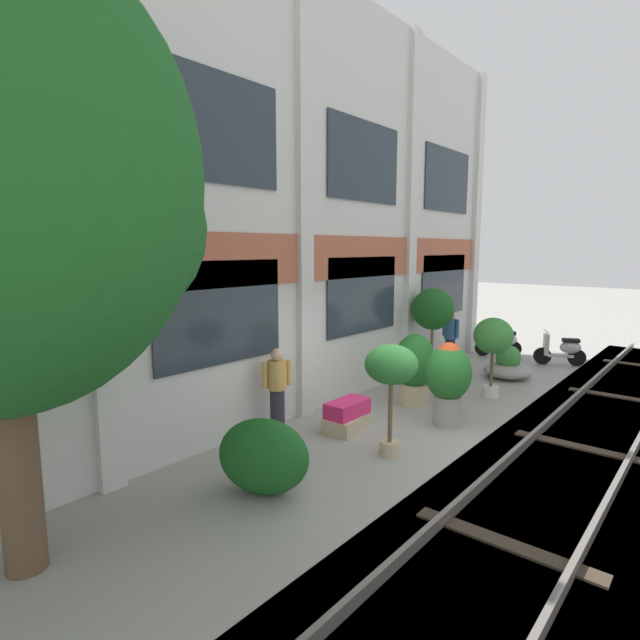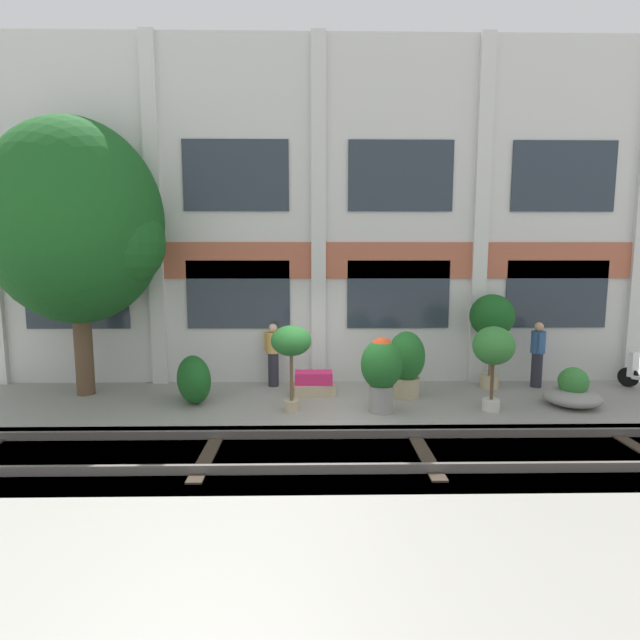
% 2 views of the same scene
% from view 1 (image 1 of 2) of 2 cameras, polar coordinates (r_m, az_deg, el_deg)
% --- Properties ---
extents(ground_plane, '(80.00, 80.00, 0.00)m').
position_cam_1_polar(ground_plane, '(8.84, 10.32, -13.80)').
color(ground_plane, gray).
extents(apartment_facade, '(16.43, 0.64, 8.46)m').
position_cam_1_polar(apartment_facade, '(9.82, -3.10, 13.54)').
color(apartment_facade, silver).
rests_on(apartment_facade, ground).
extents(rail_tracks, '(24.07, 2.80, 0.43)m').
position_cam_1_polar(rail_tracks, '(8.13, 24.93, -17.52)').
color(rail_tracks, '#4C473F').
rests_on(rail_tracks, ground).
extents(potted_plant_low_pan, '(0.85, 0.85, 1.78)m').
position_cam_1_polar(potted_plant_low_pan, '(11.65, 19.18, -2.04)').
color(potted_plant_low_pan, beige).
rests_on(potted_plant_low_pan, ground).
extents(potted_plant_stone_basin, '(0.86, 0.86, 1.58)m').
position_cam_1_polar(potted_plant_stone_basin, '(9.60, 14.43, -6.26)').
color(potted_plant_stone_basin, gray).
rests_on(potted_plant_stone_basin, ground).
extents(potted_plant_square_trough, '(1.02, 0.64, 0.55)m').
position_cam_1_polar(potted_plant_square_trough, '(9.28, 3.14, -10.89)').
color(potted_plant_square_trough, tan).
rests_on(potted_plant_square_trough, ground).
extents(potted_plant_tall_urn, '(1.05, 1.05, 2.30)m').
position_cam_1_polar(potted_plant_tall_urn, '(12.84, 12.76, 0.85)').
color(potted_plant_tall_urn, tan).
rests_on(potted_plant_tall_urn, ground).
extents(potted_plant_terracotta_small, '(0.84, 0.84, 1.80)m').
position_cam_1_polar(potted_plant_terracotta_small, '(7.93, 8.14, -5.58)').
color(potted_plant_terracotta_small, tan).
rests_on(potted_plant_terracotta_small, ground).
extents(potted_plant_glazed_jar, '(0.85, 0.85, 1.52)m').
position_cam_1_polar(potted_plant_glazed_jar, '(10.74, 10.75, -5.28)').
color(potted_plant_glazed_jar, tan).
rests_on(potted_plant_glazed_jar, ground).
extents(potted_plant_wide_bowl, '(1.18, 1.18, 0.85)m').
position_cam_1_polar(potted_plant_wide_bowl, '(13.67, 20.65, -4.98)').
color(potted_plant_wide_bowl, gray).
rests_on(potted_plant_wide_bowl, ground).
extents(scooter_near_curb, '(0.82, 1.22, 0.98)m').
position_cam_1_polar(scooter_near_curb, '(16.28, 19.94, -2.38)').
color(scooter_near_curb, black).
rests_on(scooter_near_curb, ground).
extents(scooter_second_parked, '(0.76, 1.28, 0.98)m').
position_cam_1_polar(scooter_second_parked, '(15.70, 25.97, -3.10)').
color(scooter_second_parked, black).
rests_on(scooter_second_parked, ground).
extents(resident_by_doorway, '(0.34, 0.52, 1.61)m').
position_cam_1_polar(resident_by_doorway, '(14.04, 14.67, -2.02)').
color(resident_by_doorway, '#282833').
rests_on(resident_by_doorway, ground).
extents(resident_watching_tracks, '(0.48, 0.34, 1.57)m').
position_cam_1_polar(resident_watching_tracks, '(8.88, -4.92, -7.88)').
color(resident_watching_tracks, '#282833').
rests_on(resident_watching_tracks, ground).
extents(topiary_hedge, '(1.18, 1.44, 1.05)m').
position_cam_1_polar(topiary_hedge, '(6.98, -6.47, -15.23)').
color(topiary_hedge, '#19561E').
rests_on(topiary_hedge, ground).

